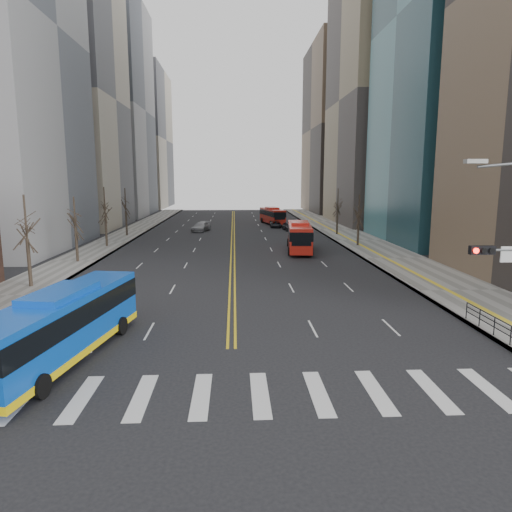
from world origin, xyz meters
TOP-DOWN VIEW (x-y plane):
  - ground at (0.00, 0.00)m, footprint 220.00×220.00m
  - sidewalk_right at (17.50, 45.00)m, footprint 7.00×130.00m
  - sidewalk_left at (-16.50, 45.00)m, footprint 5.00×130.00m
  - crosswalk at (0.00, 0.00)m, footprint 26.70×4.00m
  - centerline at (0.00, 55.00)m, footprint 0.55×100.00m
  - office_towers at (0.12, 68.51)m, footprint 83.00×134.00m
  - pedestrian_railing at (14.30, 6.00)m, footprint 0.06×6.06m
  - street_trees at (-7.18, 34.55)m, footprint 35.20×47.20m
  - blue_bus at (-7.99, 4.00)m, footprint 4.57×12.07m
  - red_bus_near at (7.99, 36.79)m, footprint 3.69×11.30m
  - red_bus_far at (7.42, 69.09)m, footprint 4.26×10.40m
  - car_white at (-8.05, 6.00)m, footprint 2.58×4.26m
  - car_dark_mid at (9.40, 58.30)m, footprint 2.31×4.55m
  - car_silver at (-5.26, 58.06)m, footprint 3.37×5.59m
  - car_dark_far at (7.60, 63.49)m, footprint 2.11×4.21m

SIDE VIEW (x-z plane):
  - ground at x=0.00m, z-range 0.00..0.00m
  - crosswalk at x=0.00m, z-range 0.00..0.01m
  - centerline at x=0.00m, z-range 0.00..0.01m
  - sidewalk_right at x=17.50m, z-range 0.00..0.15m
  - sidewalk_left at x=-16.50m, z-range 0.00..0.15m
  - car_dark_far at x=7.60m, z-range 0.00..1.14m
  - car_white at x=-8.05m, z-range 0.00..1.33m
  - car_dark_mid at x=9.40m, z-range 0.00..1.48m
  - car_silver at x=-5.26m, z-range 0.00..1.51m
  - pedestrian_railing at x=14.30m, z-range 0.31..1.33m
  - blue_bus at x=-7.99m, z-range 0.08..3.53m
  - red_bus_far at x=7.42m, z-range 0.19..3.43m
  - red_bus_near at x=7.99m, z-range 0.20..3.72m
  - street_trees at x=-7.18m, z-range 1.07..8.67m
  - office_towers at x=0.12m, z-range -5.08..52.92m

